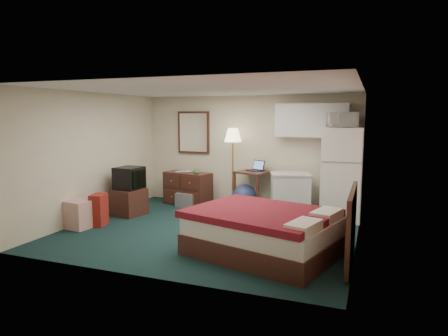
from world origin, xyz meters
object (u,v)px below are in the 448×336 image
at_px(tv_stand, 129,202).
at_px(suitcase, 99,210).
at_px(desk, 253,190).
at_px(bed, 264,232).
at_px(dresser, 188,188).
at_px(fridge, 342,174).
at_px(kitchen_counter, 290,194).
at_px(floor_lamp, 233,168).

height_order(tv_stand, suitcase, suitcase).
bearing_deg(desk, bed, -53.67).
xyz_separation_m(dresser, tv_stand, (-0.70, -1.34, -0.10)).
bearing_deg(desk, fridge, 7.60).
relative_size(kitchen_counter, fridge, 0.46).
height_order(kitchen_counter, fridge, fridge).
bearing_deg(floor_lamp, bed, -61.98).
bearing_deg(floor_lamp, suitcase, -127.81).
distance_m(dresser, suitcase, 2.36).
xyz_separation_m(kitchen_counter, suitcase, (-3.17, -2.15, -0.12)).
xyz_separation_m(dresser, fridge, (3.43, -0.15, 0.54)).
bearing_deg(kitchen_counter, floor_lamp, 152.81).
xyz_separation_m(fridge, bed, (-0.90, -2.48, -0.59)).
distance_m(bed, suitcase, 3.32).
relative_size(bed, tv_stand, 3.42).
distance_m(floor_lamp, desk, 0.67).
relative_size(kitchen_counter, tv_stand, 1.41).
bearing_deg(dresser, desk, 19.45).
distance_m(dresser, desk, 1.54).
height_order(fridge, suitcase, fridge).
xyz_separation_m(floor_lamp, bed, (1.47, -2.75, -0.56)).
bearing_deg(bed, dresser, 149.28).
height_order(bed, tv_stand, bed).
height_order(dresser, floor_lamp, floor_lamp).
height_order(dresser, fridge, fridge).
bearing_deg(dresser, kitchen_counter, 11.59).
bearing_deg(suitcase, bed, -20.38).
relative_size(floor_lamp, kitchen_counter, 2.12).
relative_size(desk, kitchen_counter, 1.00).
height_order(bed, suitcase, bed).
bearing_deg(tv_stand, desk, 43.85).
relative_size(floor_lamp, tv_stand, 3.00).
relative_size(bed, suitcase, 3.40).
xyz_separation_m(floor_lamp, fridge, (2.37, -0.27, 0.02)).
distance_m(floor_lamp, fridge, 2.39).
distance_m(floor_lamp, suitcase, 3.04).
relative_size(kitchen_counter, suitcase, 1.40).
height_order(dresser, suitcase, dresser).
bearing_deg(bed, tv_stand, 173.62).
xyz_separation_m(fridge, suitcase, (-4.20, -2.08, -0.61)).
relative_size(desk, suitcase, 1.40).
bearing_deg(floor_lamp, dresser, -173.39).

